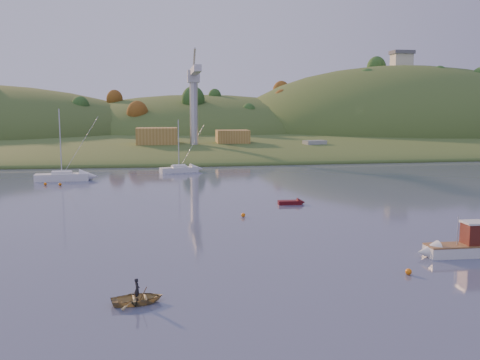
{
  "coord_description": "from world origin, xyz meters",
  "views": [
    {
      "loc": [
        -6.56,
        -24.63,
        13.0
      ],
      "look_at": [
        2.51,
        37.61,
        4.31
      ],
      "focal_mm": 40.0,
      "sensor_mm": 36.0,
      "label": 1
    }
  ],
  "objects": [
    {
      "name": "far_shore",
      "position": [
        0.0,
        230.0,
        0.0
      ],
      "size": [
        620.0,
        220.0,
        1.5
      ],
      "primitive_type": "cube",
      "color": "#324A1D",
      "rests_on": "ground"
    },
    {
      "name": "shore_slope",
      "position": [
        0.0,
        165.0,
        0.0
      ],
      "size": [
        640.0,
        150.0,
        7.0
      ],
      "primitive_type": "ellipsoid",
      "color": "#324A1D",
      "rests_on": "ground"
    },
    {
      "name": "hill_center",
      "position": [
        10.0,
        210.0,
        0.0
      ],
      "size": [
        140.0,
        120.0,
        36.0
      ],
      "primitive_type": "ellipsoid",
      "color": "#324A1D",
      "rests_on": "ground"
    },
    {
      "name": "hill_right",
      "position": [
        95.0,
        195.0,
        0.0
      ],
      "size": [
        150.0,
        130.0,
        60.0
      ],
      "primitive_type": "ellipsoid",
      "color": "#324A1D",
      "rests_on": "ground"
    },
    {
      "name": "hilltop_house",
      "position": [
        95.0,
        195.0,
        33.4
      ],
      "size": [
        9.0,
        7.0,
        6.45
      ],
      "color": "beige",
      "rests_on": "hill_right"
    },
    {
      "name": "hillside_trees",
      "position": [
        0.0,
        185.0,
        0.0
      ],
      "size": [
        280.0,
        50.0,
        32.0
      ],
      "primitive_type": null,
      "color": "#174118",
      "rests_on": "ground"
    },
    {
      "name": "wharf",
      "position": [
        5.0,
        122.0,
        1.2
      ],
      "size": [
        42.0,
        16.0,
        2.4
      ],
      "primitive_type": "cube",
      "color": "slate",
      "rests_on": "ground"
    },
    {
      "name": "shed_west",
      "position": [
        -8.0,
        123.0,
        4.8
      ],
      "size": [
        11.0,
        8.0,
        4.8
      ],
      "primitive_type": "cube",
      "color": "olive",
      "rests_on": "wharf"
    },
    {
      "name": "shed_east",
      "position": [
        13.0,
        124.0,
        4.4
      ],
      "size": [
        9.0,
        7.0,
        4.0
      ],
      "primitive_type": "cube",
      "color": "olive",
      "rests_on": "wharf"
    },
    {
      "name": "dock_crane",
      "position": [
        2.0,
        118.39,
        17.17
      ],
      "size": [
        3.2,
        28.0,
        20.3
      ],
      "color": "#B7B7BC",
      "rests_on": "wharf"
    },
    {
      "name": "fishing_boat",
      "position": [
        18.32,
        17.52,
        0.89
      ],
      "size": [
        6.35,
        2.03,
        4.05
      ],
      "rotation": [
        0.0,
        0.0,
        3.13
      ],
      "color": "silver",
      "rests_on": "ground"
    },
    {
      "name": "sailboat_near",
      "position": [
        -24.17,
        72.09,
        0.8
      ],
      "size": [
        9.29,
        3.59,
        12.58
      ],
      "rotation": [
        0.0,
        0.0,
        0.1
      ],
      "color": "white",
      "rests_on": "ground"
    },
    {
      "name": "sailboat_far",
      "position": [
        -3.37,
        81.29,
        0.69
      ],
      "size": [
        7.8,
        4.3,
        10.37
      ],
      "rotation": [
        0.0,
        0.0,
        0.29
      ],
      "color": "white",
      "rests_on": "ground"
    },
    {
      "name": "canoe",
      "position": [
        -8.4,
        10.0,
        0.35
      ],
      "size": [
        3.79,
        3.01,
        0.71
      ],
      "primitive_type": "imported",
      "rotation": [
        0.0,
        0.0,
        1.75
      ],
      "color": "#A18E58",
      "rests_on": "ground"
    },
    {
      "name": "paddler",
      "position": [
        -8.4,
        10.0,
        0.74
      ],
      "size": [
        0.45,
        0.6,
        1.49
      ],
      "primitive_type": "imported",
      "rotation": [
        0.0,
        0.0,
        1.75
      ],
      "color": "black",
      "rests_on": "ground"
    },
    {
      "name": "red_tender",
      "position": [
        10.87,
        43.92,
        0.26
      ],
      "size": [
        3.69,
        1.36,
        1.24
      ],
      "rotation": [
        0.0,
        0.0,
        -0.03
      ],
      "color": "#4E0B10",
      "rests_on": "ground"
    },
    {
      "name": "work_vessel",
      "position": [
        35.0,
        118.0,
        1.31
      ],
      "size": [
        15.22,
        9.16,
        3.69
      ],
      "rotation": [
        0.0,
        0.0,
        0.3
      ],
      "color": "slate",
      "rests_on": "ground"
    },
    {
      "name": "buoy_0",
      "position": [
        12.21,
        13.19,
        0.25
      ],
      "size": [
        0.5,
        0.5,
        0.5
      ],
      "primitive_type": "sphere",
      "color": "orange",
      "rests_on": "ground"
    },
    {
      "name": "buoy_1",
      "position": [
        2.75,
        36.65,
        0.25
      ],
      "size": [
        0.5,
        0.5,
        0.5
      ],
      "primitive_type": "sphere",
      "color": "orange",
      "rests_on": "ground"
    },
    {
      "name": "buoy_3",
      "position": [
        -23.39,
        65.83,
        0.25
      ],
      "size": [
        0.5,
        0.5,
        0.5
      ],
      "primitive_type": "sphere",
      "color": "orange",
      "rests_on": "ground"
    },
    {
      "name": "buoy_4",
      "position": [
        -25.87,
        66.61,
        0.25
      ],
      "size": [
        0.5,
        0.5,
        0.5
      ],
      "primitive_type": "sphere",
      "color": "orange",
      "rests_on": "ground"
    }
  ]
}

